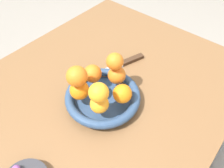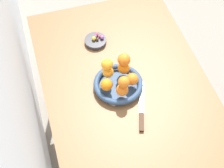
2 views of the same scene
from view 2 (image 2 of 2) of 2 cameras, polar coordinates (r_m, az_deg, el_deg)
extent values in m
plane|color=gray|center=(2.25, 1.46, -10.35)|extent=(6.00, 6.00, 0.00)
cube|color=brown|center=(1.63, 1.98, 0.53)|extent=(1.10, 0.76, 0.04)
cylinder|color=brown|center=(2.28, 5.65, 6.43)|extent=(0.05, 0.05, 0.70)
cylinder|color=brown|center=(2.19, -10.27, 2.81)|extent=(0.05, 0.05, 0.70)
cylinder|color=navy|center=(1.58, 1.03, -0.40)|extent=(0.19, 0.19, 0.01)
torus|color=navy|center=(1.56, 1.04, 0.02)|extent=(0.23, 0.23, 0.03)
cylinder|color=#333338|center=(1.76, -2.75, 7.14)|extent=(0.11, 0.11, 0.02)
sphere|color=orange|center=(1.50, 1.71, -0.99)|extent=(0.05, 0.05, 0.05)
sphere|color=orange|center=(1.53, 3.36, 0.82)|extent=(0.06, 0.06, 0.06)
sphere|color=orange|center=(1.57, 1.89, 2.68)|extent=(0.06, 0.06, 0.06)
sphere|color=orange|center=(1.56, -0.67, 2.00)|extent=(0.05, 0.05, 0.05)
sphere|color=orange|center=(1.51, -0.91, -0.12)|extent=(0.05, 0.05, 0.05)
sphere|color=orange|center=(1.53, 1.99, 4.05)|extent=(0.06, 0.06, 0.06)
sphere|color=orange|center=(1.46, 1.99, 0.32)|extent=(0.05, 0.05, 0.05)
sphere|color=orange|center=(1.52, -0.83, 3.27)|extent=(0.05, 0.05, 0.05)
sphere|color=#472819|center=(1.74, -2.46, 7.42)|extent=(0.01, 0.01, 0.01)
sphere|color=#8C4C99|center=(1.75, -2.77, 7.95)|extent=(0.02, 0.02, 0.02)
sphere|color=#8C4C99|center=(1.74, -1.66, 7.74)|extent=(0.02, 0.02, 0.02)
sphere|color=#C6384C|center=(1.76, -2.57, 8.23)|extent=(0.02, 0.02, 0.02)
sphere|color=#C6384C|center=(1.75, -2.02, 7.92)|extent=(0.01, 0.01, 0.01)
sphere|color=#4C9947|center=(1.74, -3.00, 7.63)|extent=(0.02, 0.02, 0.02)
sphere|color=gold|center=(1.74, -3.03, 7.57)|extent=(0.02, 0.02, 0.02)
cube|color=#3F2819|center=(1.49, 4.98, -6.31)|extent=(0.09, 0.05, 0.01)
cube|color=silver|center=(1.56, 4.96, -2.22)|extent=(0.17, 0.08, 0.01)
camera|label=1|loc=(1.39, -14.68, 19.55)|focal=35.00mm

